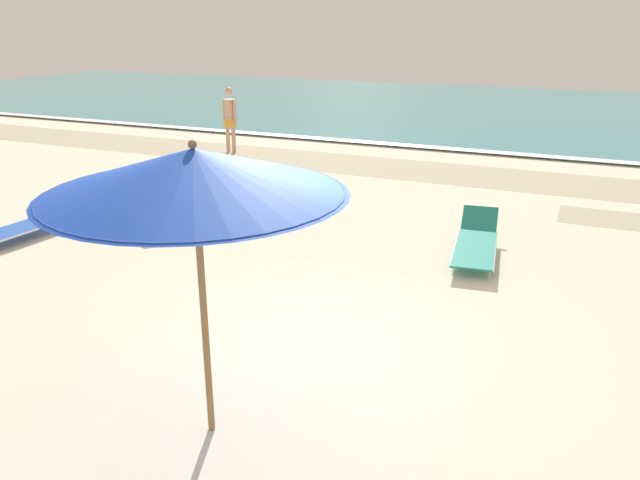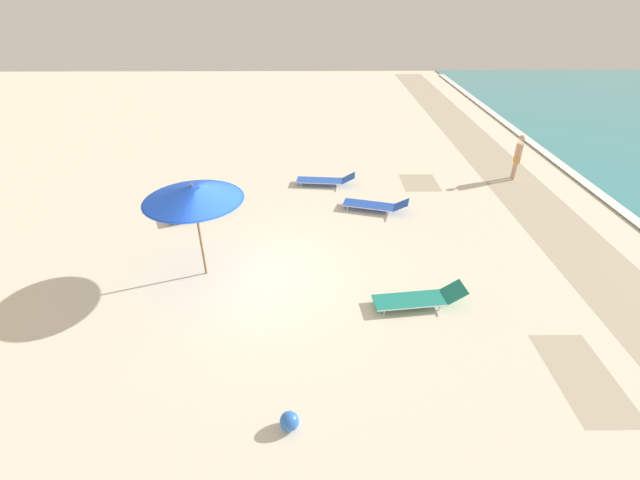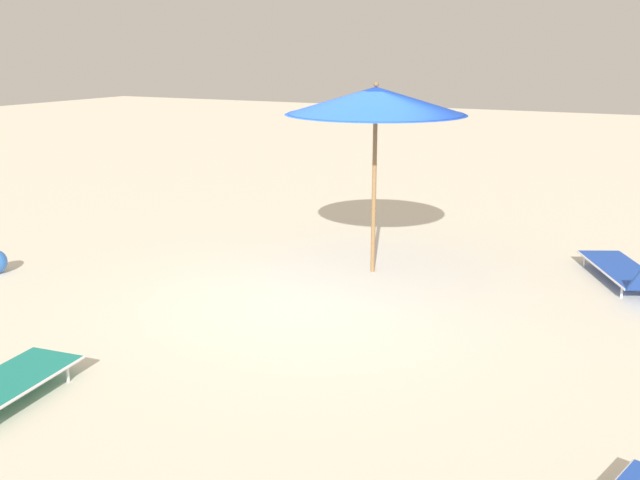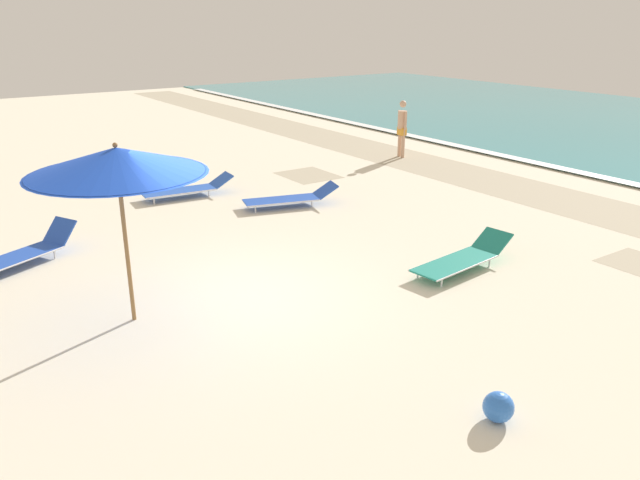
# 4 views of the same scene
# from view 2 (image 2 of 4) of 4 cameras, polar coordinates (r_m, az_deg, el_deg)

# --- Properties ---
(ground_plane) EXTENTS (60.00, 60.00, 0.16)m
(ground_plane) POSITION_cam_2_polar(r_m,az_deg,el_deg) (11.56, -8.39, -5.24)
(ground_plane) COLOR beige
(beach_umbrella) EXTENTS (2.44, 2.44, 2.62)m
(beach_umbrella) POSITION_cam_2_polar(r_m,az_deg,el_deg) (10.77, -16.60, 5.98)
(beach_umbrella) COLOR olive
(beach_umbrella) RESTS_ON ground_plane
(sun_lounger_under_umbrella) EXTENTS (1.47, 2.15, 0.59)m
(sun_lounger_under_umbrella) POSITION_cam_2_polar(r_m,az_deg,el_deg) (14.75, -15.73, 3.83)
(sun_lounger_under_umbrella) COLOR blue
(sun_lounger_under_umbrella) RESTS_ON ground_plane
(sun_lounger_beside_umbrella) EXTENTS (1.18, 2.28, 0.47)m
(sun_lounger_beside_umbrella) POSITION_cam_2_polar(r_m,az_deg,el_deg) (14.71, 7.39, 4.67)
(sun_lounger_beside_umbrella) COLOR blue
(sun_lounger_beside_umbrella) RESTS_ON ground_plane
(sun_lounger_near_water_left) EXTENTS (0.86, 2.26, 0.48)m
(sun_lounger_near_water_left) POSITION_cam_2_polar(r_m,az_deg,el_deg) (10.64, 13.05, -7.58)
(sun_lounger_near_water_left) COLOR #1E8475
(sun_lounger_near_water_left) RESTS_ON ground_plane
(sun_lounger_near_water_right) EXTENTS (0.81, 2.27, 0.46)m
(sun_lounger_near_water_right) POSITION_cam_2_polar(r_m,az_deg,el_deg) (16.51, 0.74, 8.01)
(sun_lounger_near_water_right) COLOR blue
(sun_lounger_near_water_right) RESTS_ON ground_plane
(beachgoer_wading_adult) EXTENTS (0.45, 0.27, 1.76)m
(beachgoer_wading_adult) POSITION_cam_2_polar(r_m,az_deg,el_deg) (18.41, 24.89, 10.28)
(beachgoer_wading_adult) COLOR tan
(beachgoer_wading_adult) RESTS_ON ground_plane
(beach_ball) EXTENTS (0.34, 0.34, 0.34)m
(beach_ball) POSITION_cam_2_polar(r_m,az_deg,el_deg) (8.11, -4.09, -22.95)
(beach_ball) COLOR blue
(beach_ball) RESTS_ON ground_plane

